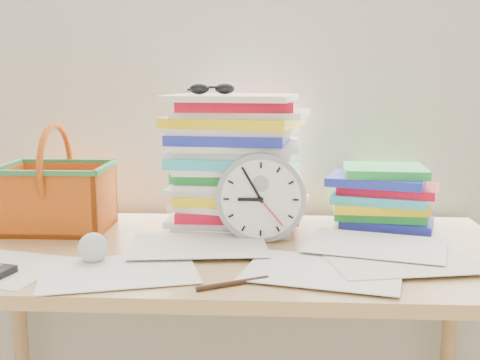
# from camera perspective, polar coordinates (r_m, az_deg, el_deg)

# --- Properties ---
(curtain) EXTENTS (2.40, 0.01, 2.50)m
(curtain) POSITION_cam_1_polar(r_m,az_deg,el_deg) (1.80, -0.81, 14.29)
(curtain) COLOR beige
(curtain) RESTS_ON room_shell
(desk) EXTENTS (1.40, 0.70, 0.75)m
(desk) POSITION_cam_1_polar(r_m,az_deg,el_deg) (1.49, -1.77, -9.14)
(desk) COLOR tan
(desk) RESTS_ON ground
(paper_stack) EXTENTS (0.40, 0.34, 0.36)m
(paper_stack) POSITION_cam_1_polar(r_m,az_deg,el_deg) (1.64, -0.42, 1.78)
(paper_stack) COLOR white
(paper_stack) RESTS_ON desk
(clock) EXTENTS (0.22, 0.04, 0.22)m
(clock) POSITION_cam_1_polar(r_m,az_deg,el_deg) (1.50, 2.00, -1.65)
(clock) COLOR #92939B
(clock) RESTS_ON desk
(sunglasses) EXTENTS (0.17, 0.15, 0.03)m
(sunglasses) POSITION_cam_1_polar(r_m,az_deg,el_deg) (1.62, -2.68, 8.67)
(sunglasses) COLOR black
(sunglasses) RESTS_ON paper_stack
(book_stack) EXTENTS (0.31, 0.26, 0.17)m
(book_stack) POSITION_cam_1_polar(r_m,az_deg,el_deg) (1.70, 13.22, -1.54)
(book_stack) COLOR white
(book_stack) RESTS_ON desk
(basket) EXTENTS (0.28, 0.22, 0.28)m
(basket) POSITION_cam_1_polar(r_m,az_deg,el_deg) (1.68, -17.02, 0.19)
(basket) COLOR orange
(basket) RESTS_ON desk
(crumpled_ball) EXTENTS (0.07, 0.07, 0.07)m
(crumpled_ball) POSITION_cam_1_polar(r_m,az_deg,el_deg) (1.38, -13.79, -6.24)
(crumpled_ball) COLOR silver
(crumpled_ball) RESTS_ON desk
(pen) EXTENTS (0.14, 0.08, 0.01)m
(pen) POSITION_cam_1_polar(r_m,az_deg,el_deg) (1.21, -0.68, -9.76)
(pen) COLOR black
(pen) RESTS_ON desk
(scattered_papers) EXTENTS (1.26, 0.42, 0.02)m
(scattered_papers) POSITION_cam_1_polar(r_m,az_deg,el_deg) (1.47, -1.79, -6.16)
(scattered_papers) COLOR white
(scattered_papers) RESTS_ON desk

